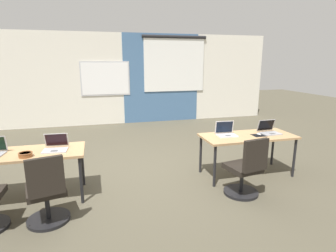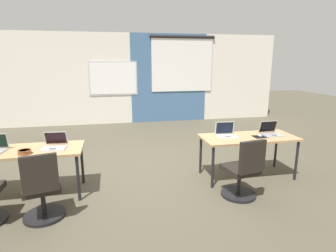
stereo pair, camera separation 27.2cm
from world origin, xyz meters
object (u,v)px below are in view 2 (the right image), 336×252
Objects in this scene: laptop_near_right_inner at (226,133)px; laptop_near_right_end at (271,132)px; desk_near_right at (248,140)px; snack_bowl at (24,152)px; desk_near_left at (25,154)px; chair_near_right_inner at (243,174)px; mouse_near_right_end at (260,136)px; laptop_near_left_inner at (55,145)px; chair_near_left_inner at (42,192)px.

laptop_near_right_inner reaches higher than laptop_near_right_end.
desk_near_right is 3.45m from snack_bowl.
laptop_near_right_end is at bearing 3.03° from desk_near_right.
snack_bowl is at bearing -176.56° from desk_near_right.
desk_near_left is 1.74× the size of chair_near_right_inner.
chair_near_right_inner reaches higher than mouse_near_right_end.
laptop_near_right_inner is at bearing 164.38° from mouse_near_right_end.
laptop_near_right_end reaches higher than snack_bowl.
laptop_near_right_end is 0.96× the size of laptop_near_left_inner.
chair_near_left_inner is at bearing -63.75° from desk_near_left.
mouse_near_right_end is 3.62m from snack_bowl.
desk_near_right is at bearing 161.18° from mouse_near_right_end.
laptop_near_right_end reaches higher than chair_near_right_inner.
laptop_near_left_inner is at bearing -107.63° from chair_near_left_inner.
desk_near_left is 1.00× the size of desk_near_right.
desk_near_left is 9.01× the size of snack_bowl.
chair_near_left_inner is (-3.31, -0.67, -0.36)m from mouse_near_right_end.
chair_near_right_inner and chair_near_left_inner have the same top height.
mouse_near_right_end is (3.67, -0.06, 0.08)m from desk_near_left.
laptop_near_left_inner is at bearing 0.46° from desk_near_left.
desk_near_left is 3.50m from desk_near_right.
laptop_near_left_inner reaches higher than desk_near_left.
laptop_near_right_inner is 0.98× the size of laptop_near_left_inner.
chair_near_right_inner is at bearing -10.26° from laptop_near_left_inner.
desk_near_right is 1.74× the size of chair_near_left_inner.
desk_near_left is 0.86m from chair_near_left_inner.
chair_near_right_inner is 5.18× the size of snack_bowl.
laptop_near_right_inner is (3.13, 0.09, 0.11)m from desk_near_left.
mouse_near_right_end is 0.31× the size of laptop_near_left_inner.
snack_bowl reaches higher than desk_near_left.
laptop_near_right_inner is 0.89m from chair_near_right_inner.
desk_near_right is at bearing -10.38° from laptop_near_right_inner.
chair_near_right_inner is at bearing -121.73° from desk_near_right.
laptop_near_right_end is 0.27m from mouse_near_right_end.
snack_bowl is at bearing -74.95° from desk_near_left.
laptop_near_right_inner is at bearing 5.57° from snack_bowl.
laptop_near_right_end is 3.13× the size of mouse_near_right_end.
laptop_near_left_inner is 0.83m from chair_near_left_inner.
laptop_near_right_inner is at bearing -177.33° from chair_near_left_inner.
chair_near_right_inner reaches higher than snack_bowl.
laptop_near_right_inner is 2.72m from laptop_near_left_inner.
laptop_near_right_inner reaches higher than desk_near_left.
snack_bowl is (-3.44, -0.21, 0.10)m from desk_near_right.
laptop_near_right_inner is at bearing 1.70° from desk_near_left.
laptop_near_left_inner is at bearing 179.94° from desk_near_right.
laptop_near_right_end is at bearing 17.86° from mouse_near_right_end.
laptop_near_left_inner is at bearing 178.92° from mouse_near_right_end.
chair_near_right_inner reaches higher than desk_near_right.
laptop_near_right_inner is 1.03× the size of laptop_near_right_end.
laptop_near_left_inner is 0.38× the size of chair_near_left_inner.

